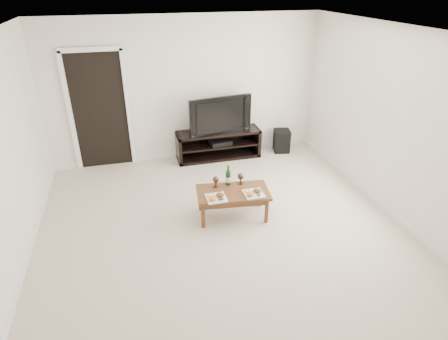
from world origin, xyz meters
TOP-DOWN VIEW (x-y plane):
  - floor at (0.00, 0.00)m, footprint 5.50×5.50m
  - back_wall at (0.00, 2.77)m, footprint 5.00×0.04m
  - ceiling at (0.00, 0.00)m, footprint 5.00×5.50m
  - doorway at (-1.55, 2.73)m, footprint 0.90×0.02m
  - media_console at (0.53, 2.50)m, footprint 1.59×0.45m
  - television at (0.53, 2.50)m, footprint 1.21×0.33m
  - av_receiver at (0.56, 2.48)m, footprint 0.44×0.35m
  - subwoofer at (1.82, 2.46)m, footprint 0.36×0.36m
  - coffee_table at (0.23, 0.49)m, footprint 1.08×0.68m
  - plate_left at (-0.05, 0.35)m, footprint 0.27×0.27m
  - plate_right at (0.49, 0.33)m, footprint 0.27×0.27m
  - wine_bottle at (0.22, 0.69)m, footprint 0.07×0.07m
  - goblet_left at (0.03, 0.67)m, footprint 0.09×0.09m
  - goblet_right at (0.40, 0.67)m, footprint 0.09×0.09m

SIDE VIEW (x-z plane):
  - floor at x=0.00m, z-range 0.00..0.00m
  - coffee_table at x=0.23m, z-range 0.00..0.42m
  - subwoofer at x=1.82m, z-range 0.00..0.45m
  - media_console at x=0.53m, z-range 0.00..0.55m
  - av_receiver at x=0.56m, z-range 0.29..0.36m
  - plate_left at x=-0.05m, z-range 0.42..0.49m
  - plate_right at x=0.49m, z-range 0.42..0.49m
  - goblet_left at x=0.03m, z-range 0.42..0.59m
  - goblet_right at x=0.40m, z-range 0.42..0.59m
  - wine_bottle at x=0.22m, z-range 0.42..0.77m
  - television at x=0.53m, z-range 0.55..1.24m
  - doorway at x=-1.55m, z-range 0.00..2.05m
  - back_wall at x=0.00m, z-range 0.00..2.60m
  - ceiling at x=0.00m, z-range 2.60..2.64m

